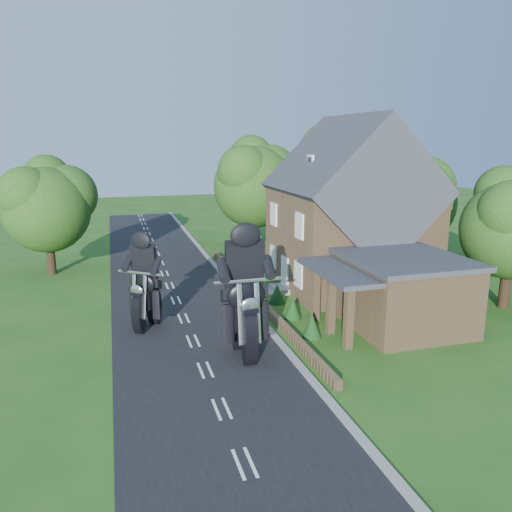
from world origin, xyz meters
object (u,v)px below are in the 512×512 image
object	(u,v)px
garden_wall	(255,296)
annex	(400,290)
house	(349,216)
motorcycle_lead	(245,338)
motorcycle_follow	(147,315)

from	to	relation	value
garden_wall	annex	world-z (taller)	annex
garden_wall	annex	xyz separation A→B (m)	(5.57, -5.80, 1.57)
house	motorcycle_lead	bearing A→B (deg)	-136.45
annex	motorcycle_follow	distance (m)	12.12
house	garden_wall	bearing A→B (deg)	-170.83
motorcycle_lead	motorcycle_follow	distance (m)	5.69
house	motorcycle_follow	distance (m)	13.44
house	motorcycle_lead	world-z (taller)	house
garden_wall	annex	size ratio (longest dim) A/B	3.12
annex	motorcycle_lead	distance (m)	8.25
house	motorcycle_lead	distance (m)	12.49
house	annex	world-z (taller)	house
house	motorcycle_lead	size ratio (longest dim) A/B	5.62
motorcycle_lead	motorcycle_follow	size ratio (longest dim) A/B	1.20
garden_wall	motorcycle_lead	xyz separation A→B (m)	(-2.50, -7.26, 0.65)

